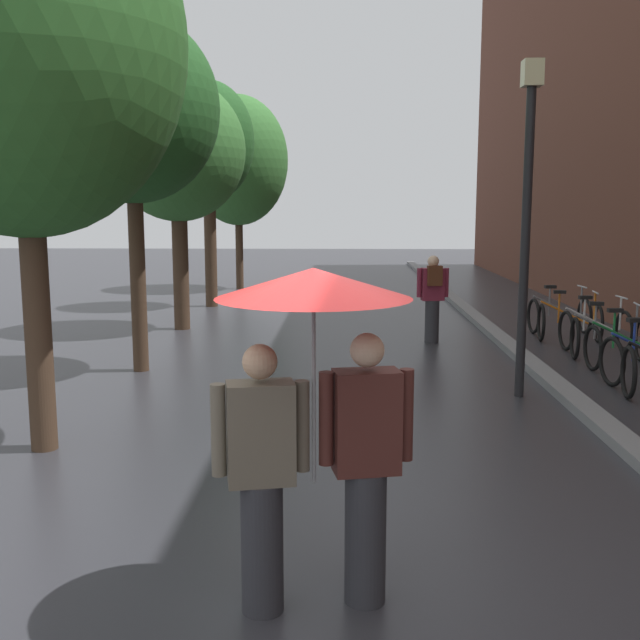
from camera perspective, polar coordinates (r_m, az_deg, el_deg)
ground_plane at (r=5.15m, az=-1.57°, el=-19.88°), size 80.00×80.00×0.00m
kerb_strip at (r=15.00m, az=13.07°, el=-0.75°), size 0.30×36.00×0.12m
street_tree_0 at (r=7.99m, az=-22.16°, el=19.36°), size 3.14×3.14×5.92m
street_tree_1 at (r=11.42m, az=-14.39°, el=15.52°), size 2.55×2.55×5.27m
street_tree_2 at (r=15.20m, az=-10.99°, el=12.69°), size 2.70×2.70×5.00m
street_tree_3 at (r=18.68m, az=-8.66°, el=13.40°), size 2.25×2.25×5.53m
street_tree_4 at (r=22.62m, az=-6.38°, el=12.16°), size 3.00×3.00×5.78m
parked_bicycle_4 at (r=12.14m, az=22.64°, el=-1.89°), size 1.11×0.75×0.96m
parked_bicycle_5 at (r=12.82m, az=21.39°, el=-1.28°), size 1.16×0.83×0.96m
parked_bicycle_6 at (r=13.66m, az=20.54°, el=-0.66°), size 1.12×0.77×0.96m
parked_bicycle_7 at (r=14.36m, az=18.78°, el=-0.13°), size 1.15×0.81×0.96m
parked_bicycle_8 at (r=15.25m, az=18.04°, el=0.40°), size 1.12×0.77×0.96m
couple_under_umbrella at (r=4.42m, az=-0.44°, el=-4.82°), size 1.21×1.17×2.12m
street_lamp_post at (r=9.81m, az=15.73°, el=8.58°), size 0.24×0.24×4.27m
pedestrian_walking_midground at (r=13.61m, az=8.72°, el=1.82°), size 0.59×0.35×1.60m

